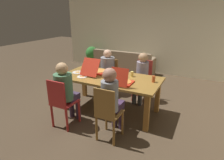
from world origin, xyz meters
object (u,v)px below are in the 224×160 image
object	(u,v)px
person_3	(107,68)
potted_plant	(92,56)
drinking_glass_0	(154,79)
couch	(124,65)
pizza_box_0	(97,71)
drinking_glass_2	(132,74)
chair_0	(143,79)
person_0	(141,73)
plate_0	(78,72)
dining_table	(110,82)
pizza_box_1	(123,81)
person_1	(65,88)
drinking_glass_3	(113,71)
plate_1	(82,77)
chair_1	(62,102)
person_2	(112,97)
drinking_glass_1	(90,66)
chair_2	(107,113)
chair_3	(109,75)

from	to	relation	value
person_3	potted_plant	size ratio (longest dim) A/B	1.43
drinking_glass_0	couch	distance (m)	3.08
pizza_box_0	drinking_glass_2	bearing A→B (deg)	7.90
chair_0	person_0	bearing A→B (deg)	-90.00
plate_0	potted_plant	world-z (taller)	potted_plant
dining_table	pizza_box_1	world-z (taller)	pizza_box_1
person_3	couch	bearing A→B (deg)	99.08
pizza_box_0	plate_0	bearing A→B (deg)	-154.68
person_1	drinking_glass_3	world-z (taller)	person_1
drinking_glass_3	couch	xyz separation A→B (m)	(-0.76, 2.40, -0.55)
pizza_box_1	drinking_glass_0	bearing A→B (deg)	35.77
plate_1	dining_table	bearing A→B (deg)	25.56
chair_1	pizza_box_0	size ratio (longest dim) A/B	1.52
person_2	drinking_glass_1	size ratio (longest dim) A/B	10.87
chair_2	chair_3	size ratio (longest dim) A/B	1.08
chair_1	pizza_box_1	distance (m)	1.20
plate_0	drinking_glass_0	bearing A→B (deg)	5.44
drinking_glass_1	drinking_glass_3	world-z (taller)	drinking_glass_3
pizza_box_0	person_1	bearing A→B (deg)	-95.20
chair_1	chair_3	size ratio (longest dim) A/B	1.06
person_0	drinking_glass_2	size ratio (longest dim) A/B	10.72
chair_0	drinking_glass_3	xyz separation A→B (m)	(-0.48, -0.69, 0.34)
chair_1	person_2	distance (m)	0.99
chair_3	pizza_box_1	bearing A→B (deg)	-52.08
chair_1	plate_0	distance (m)	1.02
dining_table	drinking_glass_2	size ratio (longest dim) A/B	19.12
pizza_box_0	couch	world-z (taller)	pizza_box_0
pizza_box_0	drinking_glass_1	size ratio (longest dim) A/B	5.42
chair_1	drinking_glass_1	distance (m)	1.38
drinking_glass_0	potted_plant	bearing A→B (deg)	139.56
person_2	plate_1	size ratio (longest dim) A/B	5.89
drinking_glass_2	couch	world-z (taller)	drinking_glass_2
person_0	chair_2	bearing A→B (deg)	-90.00
drinking_glass_1	chair_0	bearing A→B (deg)	25.94
chair_0	drinking_glass_1	bearing A→B (deg)	-154.06
dining_table	couch	world-z (taller)	couch
dining_table	person_1	distance (m)	0.98
person_2	pizza_box_0	xyz separation A→B (m)	(-0.86, 0.95, 0.09)
person_2	pizza_box_0	bearing A→B (deg)	132.04
plate_0	plate_1	distance (m)	0.34
potted_plant	chair_2	bearing A→B (deg)	-54.61
drinking_glass_1	person_0	bearing A→B (deg)	19.77
chair_1	potted_plant	bearing A→B (deg)	114.47
drinking_glass_3	person_2	bearing A→B (deg)	-65.03
person_3	pizza_box_1	size ratio (longest dim) A/B	2.71
drinking_glass_0	drinking_glass_3	bearing A→B (deg)	173.15
plate_0	chair_0	bearing A→B (deg)	37.74
drinking_glass_1	couch	size ratio (longest dim) A/B	0.06
person_1	pizza_box_1	distance (m)	1.09
chair_0	pizza_box_0	distance (m)	1.20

